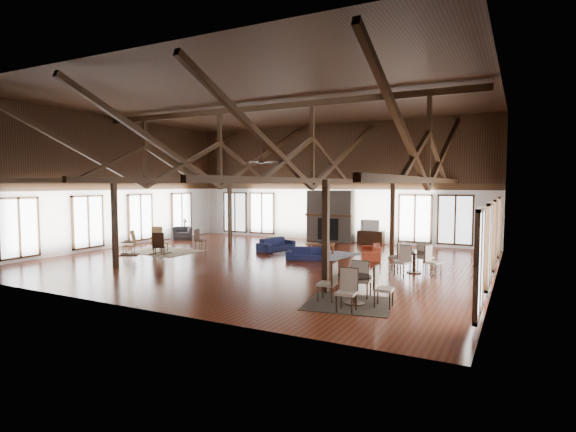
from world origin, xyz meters
The scene contains 31 objects.
floor centered at (0.00, 0.00, 0.00)m, with size 16.00×16.00×0.00m, color #562512.
ceiling centered at (0.00, 0.00, 6.00)m, with size 16.00×14.00×0.02m, color black.
wall_back centered at (0.00, 7.00, 3.00)m, with size 16.00×0.02×6.00m, color silver.
wall_front centered at (0.00, -7.00, 3.00)m, with size 16.00×0.02×6.00m, color silver.
wall_left centered at (-8.00, 0.00, 3.00)m, with size 0.02×14.00×6.00m, color silver.
wall_right centered at (8.00, 0.00, 3.00)m, with size 0.02×14.00×6.00m, color silver.
roof_truss centered at (0.00, 0.00, 4.03)m, with size 15.60×14.07×3.14m.
post_grid centered at (0.00, 0.00, 1.52)m, with size 8.16×7.16×3.05m.
fireplace centered at (0.00, 6.67, 1.29)m, with size 2.50×0.69×2.60m.
ceiling_fan centered at (0.50, -1.00, 3.73)m, with size 1.60×1.60×0.75m.
sofa_navy_front centered at (1.38, 1.01, 0.24)m, with size 1.66×0.65×0.49m, color #181C43.
sofa_navy_left centered at (-0.95, 2.66, 0.27)m, with size 0.72×1.84×0.54m, color #151939.
sofa_orange centered at (3.41, 2.56, 0.27)m, with size 0.72×1.83×0.53m, color #AC3A21.
coffee_table centered at (1.19, 2.61, 0.39)m, with size 1.27×0.85×0.45m.
vase centered at (1.26, 2.52, 0.55)m, with size 0.19×0.19×0.20m, color #B2B2B2.
armchair centered at (-7.20, 3.66, 0.34)m, with size 1.03×0.90×0.67m, color #2B2B2E.
side_table_lamp centered at (-7.60, 4.39, 0.41)m, with size 0.43×0.43×1.09m.
rocking_chair_a centered at (-5.75, 0.36, 0.49)m, with size 0.85×0.90×1.05m.
rocking_chair_b centered at (-4.69, -0.63, 0.54)m, with size 0.52×0.90×1.14m.
rocking_chair_c centered at (-5.57, -1.31, 0.48)m, with size 0.90×0.78×1.03m.
side_chair_a centered at (-4.07, 1.18, 0.54)m, with size 0.44×0.44×0.92m.
side_chair_b centered at (-3.85, -1.53, 0.61)m, with size 0.61×0.61×1.05m.
cafe_table_near centered at (5.09, -4.26, 0.49)m, with size 1.90×1.90×0.98m.
cafe_table_far centered at (5.56, 0.35, 0.48)m, with size 1.87×1.87×0.96m.
cup_near centered at (5.01, -4.25, 0.75)m, with size 0.11×0.11×0.09m, color #B2B2B2.
cup_far centered at (5.53, 0.35, 0.74)m, with size 0.13×0.13×0.10m, color #B2B2B2.
tv_console centered at (2.12, 6.75, 0.32)m, with size 1.27×0.48×0.63m, color black.
television centered at (2.09, 6.75, 0.91)m, with size 0.94×0.12×0.54m, color #B2B2B2.
rug_tan centered at (-5.02, 0.03, 0.01)m, with size 2.82×2.21×0.01m, color tan.
rug_navy centered at (1.09, 2.55, 0.01)m, with size 3.00×2.25×0.01m, color #1A254A.
rug_dark centered at (4.96, -4.30, 0.01)m, with size 2.06×1.87×0.01m, color black.
Camera 1 is at (8.63, -14.58, 2.94)m, focal length 28.00 mm.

